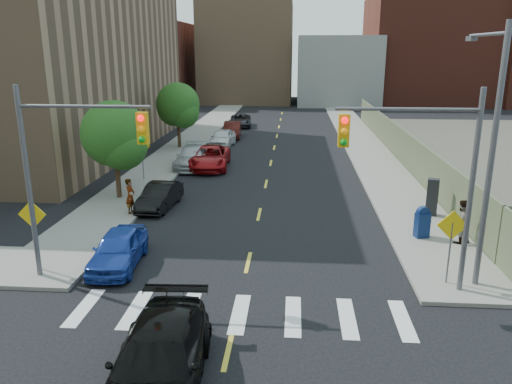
% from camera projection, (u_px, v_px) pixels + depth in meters
% --- Properties ---
extents(sidewalk_nw, '(3.50, 73.00, 0.15)m').
position_uv_depth(sidewalk_nw, '(204.00, 129.00, 52.38)').
color(sidewalk_nw, gray).
rests_on(sidewalk_nw, ground).
extents(sidewalk_ne, '(3.50, 73.00, 0.15)m').
position_uv_depth(sidewalk_ne, '(353.00, 131.00, 51.22)').
color(sidewalk_ne, gray).
rests_on(sidewalk_ne, ground).
extents(fence_north, '(0.12, 44.00, 2.50)m').
position_uv_depth(fence_north, '(398.00, 143.00, 37.82)').
color(fence_north, '#575D41').
rests_on(fence_north, ground).
extents(building_nw, '(22.00, 30.00, 16.00)m').
position_uv_depth(building_nw, '(2.00, 51.00, 40.25)').
color(building_nw, '#8C6B4C').
rests_on(building_nw, ground).
extents(bg_bldg_west, '(14.00, 18.00, 12.00)m').
position_uv_depth(bg_bldg_west, '(147.00, 63.00, 79.13)').
color(bg_bldg_west, '#592319').
rests_on(bg_bldg_west, ground).
extents(bg_bldg_midwest, '(14.00, 16.00, 15.00)m').
position_uv_depth(bg_bldg_midwest, '(248.00, 53.00, 79.44)').
color(bg_bldg_midwest, '#8C6B4C').
rests_on(bg_bldg_midwest, ground).
extents(bg_bldg_center, '(12.00, 16.00, 10.00)m').
position_uv_depth(bg_bldg_center, '(337.00, 70.00, 77.16)').
color(bg_bldg_center, gray).
rests_on(bg_bldg_center, ground).
extents(bg_bldg_east, '(18.00, 18.00, 16.00)m').
position_uv_depth(bg_bldg_east, '(428.00, 50.00, 77.20)').
color(bg_bldg_east, '#592319').
rests_on(bg_bldg_east, ground).
extents(signal_nw, '(4.59, 0.30, 7.00)m').
position_uv_depth(signal_nw, '(68.00, 159.00, 17.00)').
color(signal_nw, '#59595E').
rests_on(signal_nw, ground).
extents(signal_ne, '(4.59, 0.30, 7.00)m').
position_uv_depth(signal_ne, '(426.00, 165.00, 16.11)').
color(signal_ne, '#59595E').
rests_on(signal_ne, ground).
extents(streetlight_ne, '(0.25, 3.70, 9.00)m').
position_uv_depth(streetlight_ne, '(489.00, 140.00, 16.61)').
color(streetlight_ne, '#59595E').
rests_on(streetlight_ne, ground).
extents(warn_sign_nw, '(1.06, 0.06, 2.83)m').
position_uv_depth(warn_sign_nw, '(33.00, 222.00, 18.32)').
color(warn_sign_nw, '#59595E').
rests_on(warn_sign_nw, ground).
extents(warn_sign_ne, '(1.06, 0.06, 2.83)m').
position_uv_depth(warn_sign_ne, '(451.00, 234.00, 17.19)').
color(warn_sign_ne, '#59595E').
rests_on(warn_sign_ne, ground).
extents(warn_sign_midwest, '(1.06, 0.06, 2.83)m').
position_uv_depth(warn_sign_midwest, '(142.00, 151.00, 31.25)').
color(warn_sign_midwest, '#59595E').
rests_on(warn_sign_midwest, ground).
extents(tree_west_near, '(3.66, 3.64, 5.52)m').
position_uv_depth(tree_west_near, '(115.00, 138.00, 27.07)').
color(tree_west_near, '#332114').
rests_on(tree_west_near, ground).
extents(tree_west_far, '(3.66, 3.64, 5.52)m').
position_uv_depth(tree_west_far, '(178.00, 107.00, 41.45)').
color(tree_west_far, '#332114').
rests_on(tree_west_far, ground).
extents(parked_car_blue, '(1.90, 4.21, 1.40)m').
position_uv_depth(parked_car_blue, '(118.00, 249.00, 19.24)').
color(parked_car_blue, '#1C399A').
rests_on(parked_car_blue, ground).
extents(parked_car_black, '(1.74, 4.10, 1.32)m').
position_uv_depth(parked_car_black, '(160.00, 196.00, 26.30)').
color(parked_car_black, black).
rests_on(parked_car_black, ground).
extents(parked_car_red, '(2.84, 5.67, 1.54)m').
position_uv_depth(parked_car_red, '(210.00, 158.00, 35.15)').
color(parked_car_red, '#9E0F13').
rests_on(parked_car_red, ground).
extents(parked_car_silver, '(2.24, 5.23, 1.50)m').
position_uv_depth(parked_car_silver, '(192.00, 157.00, 35.39)').
color(parked_car_silver, '#B3B5BB').
rests_on(parked_car_silver, ground).
extents(parked_car_white, '(2.10, 4.52, 1.50)m').
position_uv_depth(parked_car_white, '(223.00, 138.00, 43.02)').
color(parked_car_white, silver).
rests_on(parked_car_white, ground).
extents(parked_car_maroon, '(1.81, 4.58, 1.48)m').
position_uv_depth(parked_car_maroon, '(232.00, 130.00, 47.44)').
color(parked_car_maroon, '#3C100C').
rests_on(parked_car_maroon, ground).
extents(parked_car_grey, '(2.66, 5.04, 1.35)m').
position_uv_depth(parked_car_grey, '(240.00, 120.00, 54.20)').
color(parked_car_grey, black).
rests_on(parked_car_grey, ground).
extents(black_sedan, '(2.52, 5.57, 1.58)m').
position_uv_depth(black_sedan, '(158.00, 362.00, 12.13)').
color(black_sedan, black).
rests_on(black_sedan, ground).
extents(mailbox, '(0.66, 0.57, 1.40)m').
position_uv_depth(mailbox, '(422.00, 222.00, 21.80)').
color(mailbox, '#0E2152').
rests_on(mailbox, sidewalk_ne).
extents(payphone, '(0.64, 0.57, 1.85)m').
position_uv_depth(payphone, '(432.00, 197.00, 24.67)').
color(payphone, black).
rests_on(payphone, sidewalk_ne).
extents(pedestrian_west, '(0.43, 0.65, 1.77)m').
position_uv_depth(pedestrian_west, '(130.00, 196.00, 25.00)').
color(pedestrian_west, gray).
rests_on(pedestrian_west, sidewalk_nw).
extents(pedestrian_east, '(1.12, 1.01, 1.90)m').
position_uv_depth(pedestrian_east, '(461.00, 222.00, 21.08)').
color(pedestrian_east, gray).
rests_on(pedestrian_east, sidewalk_ne).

